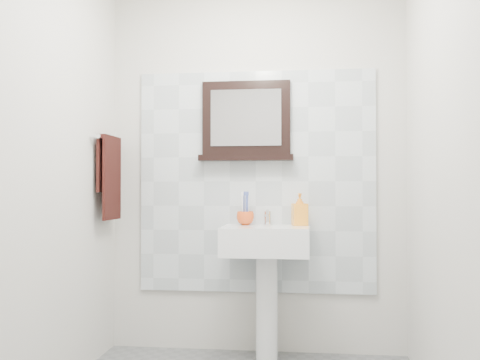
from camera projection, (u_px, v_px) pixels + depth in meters
name	position (u px, v px, depth m)	size (l,w,h in m)	color
back_wall	(256.00, 167.00, 3.82)	(2.00, 0.01, 2.50)	beige
front_wall	(185.00, 136.00, 1.64)	(2.00, 0.01, 2.50)	beige
left_wall	(40.00, 159.00, 2.85)	(0.01, 2.20, 2.50)	beige
right_wall	(447.00, 156.00, 2.61)	(0.01, 2.20, 2.50)	beige
splashback	(256.00, 181.00, 3.81)	(1.60, 0.02, 1.50)	silver
pedestal_sink	(266.00, 255.00, 3.58)	(0.55, 0.44, 0.96)	white
toothbrush_cup	(245.00, 218.00, 3.70)	(0.11, 0.11, 0.09)	#D54A19
toothbrushes	(246.00, 206.00, 3.71)	(0.05, 0.04, 0.21)	white
soap_dispenser	(300.00, 209.00, 3.65)	(0.10, 0.10, 0.21)	orange
framed_mirror	(246.00, 123.00, 3.80)	(0.64, 0.11, 0.54)	black
towel_bar	(109.00, 139.00, 3.69)	(0.07, 0.40, 0.03)	silver
hand_towel	(110.00, 171.00, 3.68)	(0.06, 0.30, 0.55)	black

